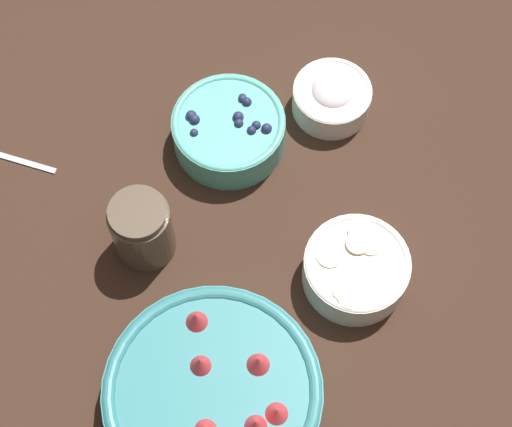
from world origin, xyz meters
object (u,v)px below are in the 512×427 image
bowl_blueberries (229,129)px  jar_chocolate (142,230)px  bowl_bananas (356,268)px  bowl_cream (332,97)px  bowl_strawberries (214,395)px

bowl_blueberries → jar_chocolate: 0.19m
bowl_blueberries → bowl_bananas: size_ratio=1.15×
bowl_bananas → bowl_cream: bearing=156.2°
bowl_strawberries → bowl_blueberries: 0.36m
bowl_cream → jar_chocolate: (0.07, -0.32, 0.02)m
jar_chocolate → bowl_strawberries: bearing=-3.7°
bowl_strawberries → bowl_cream: (-0.30, 0.33, -0.01)m
bowl_bananas → bowl_strawberries: bearing=-75.6°
bowl_bananas → jar_chocolate: 0.27m
bowl_strawberries → jar_chocolate: bearing=176.3°
bowl_bananas → bowl_cream: 0.26m
bowl_strawberries → bowl_cream: bowl_strawberries is taller
bowl_blueberries → bowl_strawberries: bearing=-30.2°
bowl_strawberries → bowl_bananas: size_ratio=1.93×
bowl_strawberries → bowl_blueberries: size_ratio=1.67×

